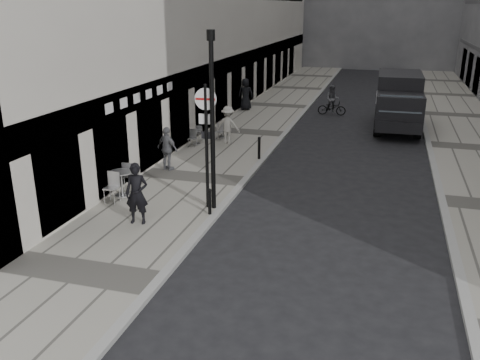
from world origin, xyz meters
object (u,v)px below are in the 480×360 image
object	(u,v)px
panel_van	(399,99)
cyclist	(332,103)
walking_man	(137,194)
sign_post	(206,130)
lamppost	(212,114)

from	to	relation	value
panel_van	cyclist	bearing A→B (deg)	144.50
walking_man	panel_van	distance (m)	17.36
sign_post	panel_van	bearing A→B (deg)	63.03
sign_post	lamppost	distance (m)	0.59
lamppost	panel_van	distance (m)	15.09
sign_post	lamppost	bearing A→B (deg)	-11.76
walking_man	lamppost	distance (m)	3.32
sign_post	panel_van	distance (m)	15.10
sign_post	panel_van	size ratio (longest dim) A/B	0.65
sign_post	cyclist	distance (m)	16.70
walking_man	cyclist	world-z (taller)	walking_man
panel_van	walking_man	bearing A→B (deg)	-116.62
sign_post	cyclist	bearing A→B (deg)	78.73
walking_man	sign_post	distance (m)	2.89
walking_man	sign_post	bearing A→B (deg)	37.57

